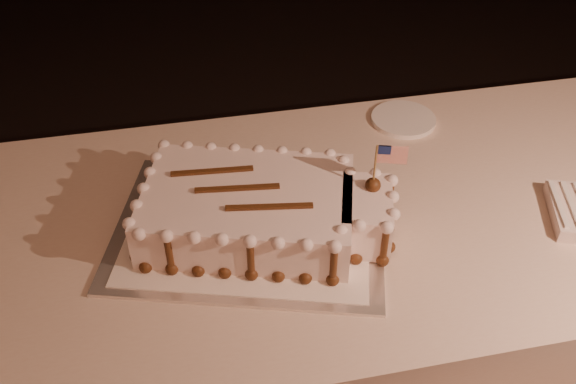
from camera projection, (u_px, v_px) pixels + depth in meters
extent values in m
cube|color=beige|center=(344.00, 322.00, 1.59)|extent=(2.40, 0.80, 0.75)
cube|color=silver|center=(249.00, 229.00, 1.30)|extent=(0.63, 0.54, 0.01)
cube|color=white|center=(249.00, 227.00, 1.29)|extent=(0.57, 0.49, 0.00)
cube|color=white|center=(248.00, 209.00, 1.26)|extent=(0.46, 0.37, 0.10)
cube|color=white|center=(366.00, 216.00, 1.25)|extent=(0.14, 0.17, 0.10)
sphere|color=#542E15|center=(146.00, 267.00, 1.20)|extent=(0.02, 0.02, 0.02)
sphere|color=#542E15|center=(172.00, 269.00, 1.19)|extent=(0.02, 0.02, 0.02)
sphere|color=#542E15|center=(198.00, 271.00, 1.19)|extent=(0.02, 0.02, 0.02)
sphere|color=#542E15|center=(225.00, 272.00, 1.19)|extent=(0.02, 0.02, 0.02)
sphere|color=#542E15|center=(252.00, 274.00, 1.18)|extent=(0.02, 0.02, 0.02)
sphere|color=#542E15|center=(278.00, 276.00, 1.18)|extent=(0.02, 0.02, 0.02)
sphere|color=#542E15|center=(305.00, 278.00, 1.18)|extent=(0.02, 0.02, 0.02)
sphere|color=#542E15|center=(333.00, 280.00, 1.17)|extent=(0.02, 0.02, 0.02)
sphere|color=#542E15|center=(338.00, 264.00, 1.20)|extent=(0.02, 0.02, 0.02)
sphere|color=#542E15|center=(356.00, 258.00, 1.21)|extent=(0.02, 0.02, 0.02)
sphere|color=#542E15|center=(382.00, 260.00, 1.21)|extent=(0.02, 0.02, 0.02)
sphere|color=#542E15|center=(389.00, 247.00, 1.24)|extent=(0.02, 0.02, 0.02)
sphere|color=#542E15|center=(388.00, 229.00, 1.28)|extent=(0.02, 0.02, 0.02)
sphere|color=#542E15|center=(388.00, 213.00, 1.31)|extent=(0.02, 0.02, 0.02)
sphere|color=#542E15|center=(371.00, 206.00, 1.33)|extent=(0.02, 0.02, 0.02)
sphere|color=#542E15|center=(347.00, 205.00, 1.33)|extent=(0.02, 0.02, 0.02)
sphere|color=#542E15|center=(341.00, 193.00, 1.36)|extent=(0.02, 0.02, 0.02)
sphere|color=#542E15|center=(328.00, 186.00, 1.38)|extent=(0.02, 0.02, 0.02)
sphere|color=#542E15|center=(305.00, 185.00, 1.38)|extent=(0.02, 0.02, 0.02)
sphere|color=#542E15|center=(282.00, 183.00, 1.39)|extent=(0.02, 0.02, 0.02)
sphere|color=#542E15|center=(259.00, 182.00, 1.39)|extent=(0.02, 0.02, 0.02)
sphere|color=#542E15|center=(236.00, 181.00, 1.39)|extent=(0.02, 0.02, 0.02)
sphere|color=#542E15|center=(214.00, 179.00, 1.40)|extent=(0.02, 0.02, 0.02)
sphere|color=#542E15|center=(191.00, 178.00, 1.40)|extent=(0.02, 0.02, 0.02)
sphere|color=#542E15|center=(169.00, 177.00, 1.40)|extent=(0.02, 0.02, 0.02)
sphere|color=#542E15|center=(161.00, 190.00, 1.37)|extent=(0.02, 0.02, 0.02)
sphere|color=#542E15|center=(156.00, 205.00, 1.33)|extent=(0.02, 0.02, 0.02)
sphere|color=#542E15|center=(150.00, 221.00, 1.29)|extent=(0.02, 0.02, 0.02)
sphere|color=#542E15|center=(143.00, 238.00, 1.26)|extent=(0.02, 0.02, 0.02)
sphere|color=#542E15|center=(136.00, 257.00, 1.22)|extent=(0.02, 0.02, 0.02)
sphere|color=white|center=(139.00, 234.00, 1.14)|extent=(0.02, 0.02, 0.02)
sphere|color=white|center=(166.00, 236.00, 1.14)|extent=(0.02, 0.02, 0.02)
sphere|color=white|center=(194.00, 238.00, 1.14)|extent=(0.02, 0.02, 0.02)
sphere|color=white|center=(222.00, 240.00, 1.13)|extent=(0.02, 0.02, 0.02)
sphere|color=white|center=(250.00, 241.00, 1.13)|extent=(0.02, 0.02, 0.02)
sphere|color=white|center=(278.00, 243.00, 1.13)|extent=(0.02, 0.02, 0.02)
sphere|color=white|center=(306.00, 245.00, 1.12)|extent=(0.02, 0.02, 0.02)
sphere|color=white|center=(335.00, 247.00, 1.12)|extent=(0.02, 0.02, 0.02)
sphere|color=white|center=(341.00, 231.00, 1.15)|extent=(0.02, 0.02, 0.02)
sphere|color=white|center=(359.00, 226.00, 1.16)|extent=(0.02, 0.02, 0.02)
sphere|color=white|center=(387.00, 228.00, 1.16)|extent=(0.02, 0.02, 0.02)
sphere|color=white|center=(394.00, 214.00, 1.18)|extent=(0.02, 0.02, 0.02)
sphere|color=white|center=(393.00, 197.00, 1.22)|extent=(0.02, 0.02, 0.02)
sphere|color=white|center=(392.00, 181.00, 1.26)|extent=(0.02, 0.02, 0.02)
sphere|color=white|center=(375.00, 174.00, 1.27)|extent=(0.02, 0.02, 0.02)
sphere|color=white|center=(350.00, 173.00, 1.28)|extent=(0.02, 0.02, 0.02)
sphere|color=white|center=(344.00, 161.00, 1.31)|extent=(0.02, 0.02, 0.02)
sphere|color=white|center=(330.00, 154.00, 1.33)|extent=(0.02, 0.02, 0.02)
sphere|color=white|center=(306.00, 153.00, 1.33)|extent=(0.02, 0.02, 0.02)
sphere|color=white|center=(282.00, 152.00, 1.33)|extent=(0.02, 0.02, 0.02)
sphere|color=white|center=(258.00, 151.00, 1.34)|extent=(0.02, 0.02, 0.02)
sphere|color=white|center=(234.00, 149.00, 1.34)|extent=(0.02, 0.02, 0.02)
sphere|color=white|center=(211.00, 148.00, 1.34)|extent=(0.02, 0.02, 0.02)
sphere|color=white|center=(187.00, 147.00, 1.35)|extent=(0.02, 0.02, 0.02)
sphere|color=white|center=(164.00, 145.00, 1.35)|extent=(0.02, 0.02, 0.02)
sphere|color=white|center=(156.00, 158.00, 1.32)|extent=(0.02, 0.02, 0.02)
sphere|color=white|center=(150.00, 173.00, 1.28)|extent=(0.02, 0.02, 0.02)
sphere|color=white|center=(143.00, 189.00, 1.24)|extent=(0.02, 0.02, 0.02)
sphere|color=white|center=(136.00, 206.00, 1.20)|extent=(0.02, 0.02, 0.02)
sphere|color=white|center=(129.00, 224.00, 1.16)|extent=(0.02, 0.02, 0.02)
cylinder|color=#542E15|center=(169.00, 254.00, 1.17)|extent=(0.01, 0.01, 0.09)
sphere|color=#542E15|center=(172.00, 268.00, 1.19)|extent=(0.02, 0.02, 0.02)
cylinder|color=#542E15|center=(251.00, 259.00, 1.16)|extent=(0.01, 0.01, 0.09)
sphere|color=#542E15|center=(251.00, 273.00, 1.18)|extent=(0.02, 0.02, 0.02)
cylinder|color=#542E15|center=(334.00, 264.00, 1.15)|extent=(0.01, 0.01, 0.09)
sphere|color=#542E15|center=(333.00, 279.00, 1.17)|extent=(0.02, 0.02, 0.02)
cylinder|color=#542E15|center=(385.00, 245.00, 1.19)|extent=(0.01, 0.01, 0.09)
sphere|color=#542E15|center=(383.00, 259.00, 1.21)|extent=(0.02, 0.02, 0.02)
cylinder|color=#542E15|center=(390.00, 198.00, 1.29)|extent=(0.01, 0.01, 0.09)
sphere|color=#542E15|center=(388.00, 212.00, 1.31)|extent=(0.02, 0.02, 0.02)
cylinder|color=#542E15|center=(342.00, 178.00, 1.34)|extent=(0.01, 0.01, 0.09)
sphere|color=#542E15|center=(341.00, 192.00, 1.36)|extent=(0.02, 0.02, 0.02)
cylinder|color=#542E15|center=(282.00, 169.00, 1.36)|extent=(0.01, 0.01, 0.09)
sphere|color=#542E15|center=(282.00, 183.00, 1.39)|extent=(0.02, 0.02, 0.02)
cylinder|color=#542E15|center=(212.00, 165.00, 1.37)|extent=(0.01, 0.01, 0.09)
sphere|color=#542E15|center=(214.00, 179.00, 1.40)|extent=(0.02, 0.02, 0.02)
cylinder|color=#542E15|center=(159.00, 175.00, 1.34)|extent=(0.01, 0.01, 0.09)
sphere|color=#542E15|center=(161.00, 189.00, 1.37)|extent=(0.02, 0.02, 0.02)
cylinder|color=#542E15|center=(140.00, 223.00, 1.23)|extent=(0.01, 0.01, 0.09)
sphere|color=#542E15|center=(143.00, 238.00, 1.25)|extent=(0.02, 0.02, 0.02)
cube|color=#542E15|center=(212.00, 171.00, 1.27)|extent=(0.16, 0.03, 0.01)
cube|color=#542E15|center=(237.00, 188.00, 1.23)|extent=(0.16, 0.03, 0.01)
cube|color=#542E15|center=(269.00, 207.00, 1.19)|extent=(0.16, 0.04, 0.01)
sphere|color=#542E15|center=(373.00, 185.00, 1.23)|extent=(0.03, 0.03, 0.03)
cylinder|color=#A17D45|center=(375.00, 170.00, 1.21)|extent=(0.00, 0.00, 0.12)
cube|color=red|center=(393.00, 155.00, 1.18)|extent=(0.05, 0.02, 0.04)
cube|color=navy|center=(385.00, 150.00, 1.18)|extent=(0.02, 0.01, 0.02)
cube|color=white|center=(559.00, 203.00, 1.31)|extent=(0.05, 0.14, 0.01)
cube|color=white|center=(571.00, 204.00, 1.31)|extent=(0.05, 0.14, 0.01)
cylinder|color=white|center=(403.00, 119.00, 1.60)|extent=(0.16, 0.16, 0.01)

